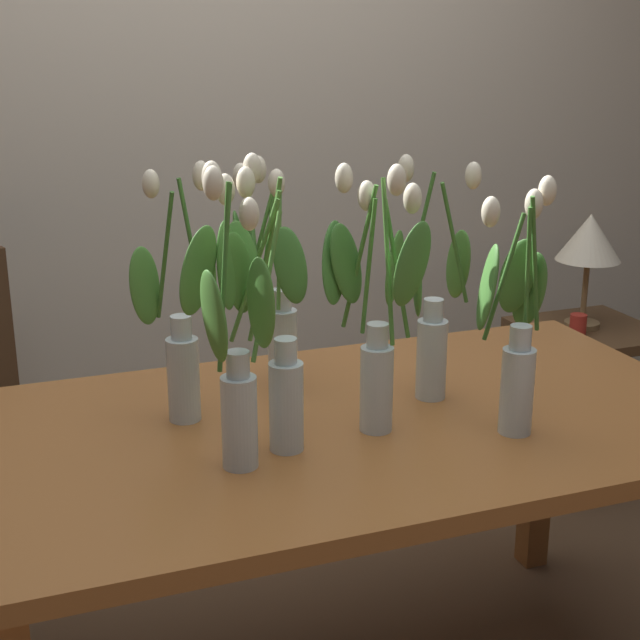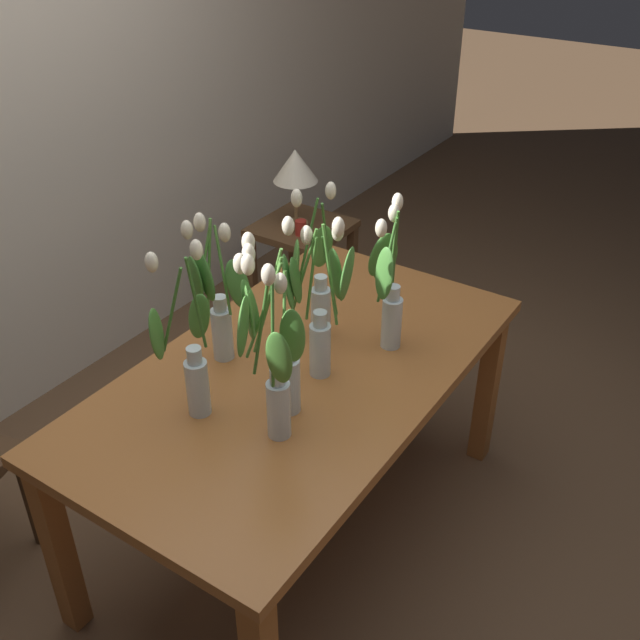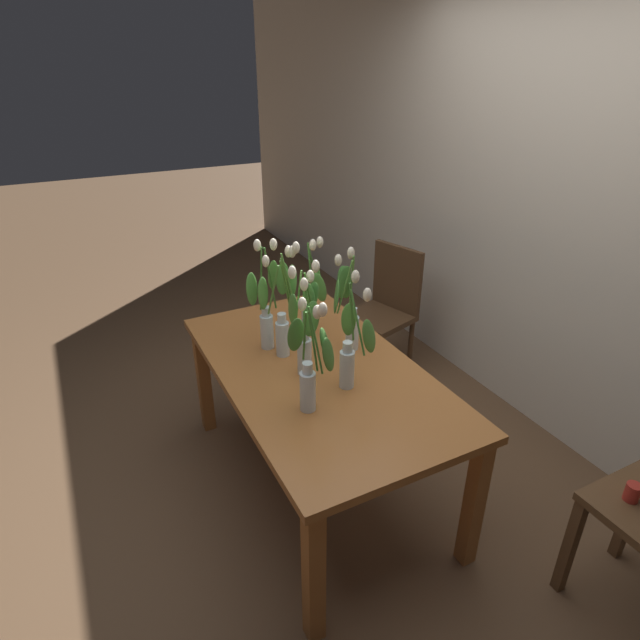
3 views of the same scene
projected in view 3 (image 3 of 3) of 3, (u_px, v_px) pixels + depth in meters
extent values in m
plane|color=brown|center=(318.00, 483.00, 2.86)|extent=(18.00, 18.00, 0.00)
cube|color=beige|center=(564.00, 206.00, 2.87)|extent=(9.00, 0.10, 2.70)
cube|color=#A3602D|center=(317.00, 371.00, 2.54)|extent=(1.60, 0.90, 0.04)
cube|color=#A3602D|center=(204.00, 380.00, 3.13)|extent=(0.07, 0.07, 0.70)
cube|color=#A3602D|center=(314.00, 576.00, 1.96)|extent=(0.07, 0.07, 0.70)
cube|color=#A3602D|center=(320.00, 350.00, 3.45)|extent=(0.07, 0.07, 0.70)
cube|color=#A3602D|center=(474.00, 503.00, 2.28)|extent=(0.07, 0.07, 0.70)
cylinder|color=silver|center=(347.00, 369.00, 2.35)|extent=(0.07, 0.07, 0.18)
cylinder|color=silver|center=(348.00, 347.00, 2.30)|extent=(0.04, 0.04, 0.05)
cylinder|color=silver|center=(347.00, 375.00, 2.36)|extent=(0.06, 0.06, 0.11)
cylinder|color=#3D752D|center=(352.00, 313.00, 2.26)|extent=(0.05, 0.06, 0.31)
ellipsoid|color=#F2E5C6|center=(355.00, 277.00, 2.22)|extent=(0.04, 0.04, 0.06)
ellipsoid|color=#4C8E38|center=(349.00, 320.00, 2.33)|extent=(0.09, 0.06, 0.18)
cylinder|color=#3D752D|center=(358.00, 323.00, 2.20)|extent=(0.09, 0.03, 0.28)
ellipsoid|color=#F2E5C6|center=(367.00, 295.00, 2.10)|extent=(0.04, 0.04, 0.06)
ellipsoid|color=#4C8E38|center=(369.00, 336.00, 2.21)|extent=(0.04, 0.11, 0.18)
cylinder|color=silver|center=(308.00, 391.00, 2.20)|extent=(0.07, 0.07, 0.18)
cylinder|color=silver|center=(307.00, 368.00, 2.14)|extent=(0.04, 0.04, 0.05)
cylinder|color=silver|center=(308.00, 397.00, 2.21)|extent=(0.06, 0.06, 0.11)
cylinder|color=#3D752D|center=(316.00, 341.00, 2.06)|extent=(0.06, 0.04, 0.29)
ellipsoid|color=#F2E5C6|center=(323.00, 310.00, 1.98)|extent=(0.04, 0.04, 0.06)
ellipsoid|color=#427F33|center=(328.00, 355.00, 2.09)|extent=(0.06, 0.11, 0.18)
cylinder|color=#3D752D|center=(305.00, 337.00, 2.12)|extent=(0.07, 0.02, 0.25)
ellipsoid|color=#F2E5C6|center=(302.00, 304.00, 2.09)|extent=(0.04, 0.04, 0.06)
ellipsoid|color=#427F33|center=(296.00, 335.00, 2.16)|extent=(0.06, 0.08, 0.18)
cylinder|color=#3D752D|center=(313.00, 342.00, 2.08)|extent=(0.03, 0.03, 0.27)
ellipsoid|color=#F2E5C6|center=(317.00, 312.00, 2.01)|extent=(0.04, 0.04, 0.06)
ellipsoid|color=#427F33|center=(325.00, 345.00, 2.10)|extent=(0.07, 0.11, 0.18)
cylinder|color=silver|center=(267.00, 332.00, 2.67)|extent=(0.07, 0.07, 0.18)
cylinder|color=silver|center=(266.00, 311.00, 2.61)|extent=(0.04, 0.04, 0.05)
cylinder|color=silver|center=(267.00, 337.00, 2.68)|extent=(0.06, 0.06, 0.11)
cylinder|color=#3D752D|center=(261.00, 279.00, 2.55)|extent=(0.04, 0.02, 0.34)
ellipsoid|color=#F2E5C6|center=(257.00, 245.00, 2.49)|extent=(0.04, 0.04, 0.06)
ellipsoid|color=#4C8E38|center=(252.00, 289.00, 2.59)|extent=(0.06, 0.07, 0.17)
cylinder|color=#3D752D|center=(270.00, 279.00, 2.56)|extent=(0.03, 0.06, 0.34)
ellipsoid|color=#F2E5C6|center=(273.00, 244.00, 2.51)|extent=(0.04, 0.04, 0.06)
ellipsoid|color=#4C8E38|center=(273.00, 275.00, 2.61)|extent=(0.11, 0.05, 0.18)
cylinder|color=silver|center=(283.00, 339.00, 2.60)|extent=(0.07, 0.07, 0.18)
cylinder|color=silver|center=(282.00, 318.00, 2.55)|extent=(0.04, 0.04, 0.05)
cylinder|color=silver|center=(283.00, 344.00, 2.61)|extent=(0.06, 0.06, 0.11)
cylinder|color=#56933D|center=(287.00, 286.00, 2.52)|extent=(0.05, 0.08, 0.31)
ellipsoid|color=#F2E5C6|center=(292.00, 252.00, 2.48)|extent=(0.04, 0.04, 0.06)
ellipsoid|color=#4C8E38|center=(288.00, 284.00, 2.57)|extent=(0.10, 0.07, 0.18)
cylinder|color=#56933D|center=(289.00, 284.00, 2.51)|extent=(0.04, 0.09, 0.33)
ellipsoid|color=#F2E5C6|center=(295.00, 248.00, 2.46)|extent=(0.04, 0.04, 0.06)
ellipsoid|color=#4C8E38|center=(292.00, 282.00, 2.55)|extent=(0.10, 0.07, 0.18)
cylinder|color=#56933D|center=(273.00, 290.00, 2.51)|extent=(0.08, 0.04, 0.27)
ellipsoid|color=#F2E5C6|center=(266.00, 261.00, 2.47)|extent=(0.04, 0.04, 0.06)
ellipsoid|color=#4C8E38|center=(263.00, 293.00, 2.52)|extent=(0.05, 0.07, 0.17)
cylinder|color=#56933D|center=(285.00, 285.00, 2.53)|extent=(0.09, 0.08, 0.29)
ellipsoid|color=#F2E5C6|center=(288.00, 251.00, 2.51)|extent=(0.04, 0.04, 0.06)
ellipsoid|color=#4C8E38|center=(283.00, 279.00, 2.57)|extent=(0.07, 0.08, 0.17)
cylinder|color=silver|center=(352.00, 333.00, 2.65)|extent=(0.07, 0.07, 0.18)
cylinder|color=silver|center=(353.00, 313.00, 2.60)|extent=(0.04, 0.04, 0.05)
cylinder|color=silver|center=(352.00, 338.00, 2.67)|extent=(0.06, 0.06, 0.11)
cylinder|color=#56933D|center=(352.00, 283.00, 2.58)|extent=(0.08, 0.03, 0.28)
ellipsoid|color=#F2E5C6|center=(351.00, 253.00, 2.55)|extent=(0.04, 0.04, 0.06)
ellipsoid|color=#427F33|center=(344.00, 282.00, 2.62)|extent=(0.07, 0.08, 0.18)
cylinder|color=#56933D|center=(345.00, 288.00, 2.54)|extent=(0.04, 0.07, 0.28)
ellipsoid|color=#F2E5C6|center=(338.00, 260.00, 2.47)|extent=(0.04, 0.04, 0.06)
ellipsoid|color=#427F33|center=(337.00, 297.00, 2.53)|extent=(0.09, 0.08, 0.18)
cylinder|color=#56933D|center=(351.00, 283.00, 2.56)|extent=(0.05, 0.02, 0.30)
ellipsoid|color=#F2E5C6|center=(351.00, 253.00, 2.51)|extent=(0.04, 0.04, 0.06)
ellipsoid|color=#427F33|center=(343.00, 282.00, 2.59)|extent=(0.03, 0.11, 0.18)
cylinder|color=silver|center=(308.00, 318.00, 2.81)|extent=(0.07, 0.07, 0.18)
cylinder|color=silver|center=(308.00, 298.00, 2.76)|extent=(0.04, 0.04, 0.05)
cylinder|color=silver|center=(308.00, 322.00, 2.82)|extent=(0.06, 0.06, 0.11)
cylinder|color=#3D752D|center=(314.00, 271.00, 2.73)|extent=(0.04, 0.09, 0.28)
ellipsoid|color=#F2E5C6|center=(320.00, 242.00, 2.69)|extent=(0.04, 0.04, 0.06)
ellipsoid|color=#4C8E38|center=(316.00, 279.00, 2.80)|extent=(0.08, 0.04, 0.17)
cylinder|color=#3D752D|center=(311.00, 273.00, 2.66)|extent=(0.06, 0.01, 0.31)
ellipsoid|color=#F2E5C6|center=(313.00, 245.00, 2.58)|extent=(0.04, 0.04, 0.06)
ellipsoid|color=#4C8E38|center=(320.00, 288.00, 2.68)|extent=(0.03, 0.12, 0.18)
cylinder|color=silver|center=(305.00, 356.00, 2.45)|extent=(0.07, 0.07, 0.18)
cylinder|color=silver|center=(304.00, 335.00, 2.40)|extent=(0.04, 0.04, 0.05)
cylinder|color=silver|center=(305.00, 362.00, 2.46)|extent=(0.06, 0.06, 0.11)
cylinder|color=#478433|center=(308.00, 306.00, 2.35)|extent=(0.02, 0.04, 0.28)
ellipsoid|color=#F2E5C6|center=(310.00, 276.00, 2.30)|extent=(0.04, 0.04, 0.06)
ellipsoid|color=#427F33|center=(310.00, 301.00, 2.39)|extent=(0.11, 0.04, 0.18)
cylinder|color=#478433|center=(304.00, 312.00, 2.30)|extent=(0.06, 0.03, 0.28)
ellipsoid|color=#F2E5C6|center=(304.00, 284.00, 2.22)|extent=(0.04, 0.04, 0.06)
ellipsoid|color=#427F33|center=(311.00, 319.00, 2.28)|extent=(0.05, 0.10, 0.18)
cylinder|color=#478433|center=(298.00, 306.00, 2.31)|extent=(0.02, 0.06, 0.32)
ellipsoid|color=#F2E5C6|center=(292.00, 272.00, 2.22)|extent=(0.04, 0.04, 0.06)
ellipsoid|color=#427F33|center=(293.00, 310.00, 2.27)|extent=(0.11, 0.04, 0.18)
cylinder|color=#478433|center=(310.00, 301.00, 2.36)|extent=(0.05, 0.08, 0.30)
ellipsoid|color=#F2E5C6|center=(316.00, 266.00, 2.32)|extent=(0.04, 0.04, 0.06)
ellipsoid|color=#427F33|center=(311.00, 299.00, 2.41)|extent=(0.09, 0.09, 0.18)
cube|color=#4C331E|center=(378.00, 318.00, 3.65)|extent=(0.50, 0.50, 0.04)
cylinder|color=#4C331E|center=(379.00, 365.00, 3.55)|extent=(0.04, 0.04, 0.43)
cylinder|color=#4C331E|center=(343.00, 346.00, 3.77)|extent=(0.04, 0.04, 0.43)
cylinder|color=#4C331E|center=(410.00, 347.00, 3.75)|extent=(0.04, 0.04, 0.43)
cylinder|color=#4C331E|center=(375.00, 331.00, 3.97)|extent=(0.04, 0.04, 0.43)
cube|color=#4C331E|center=(397.00, 278.00, 3.65)|extent=(0.39, 0.15, 0.46)
cube|color=brown|center=(570.00, 546.00, 2.19)|extent=(0.04, 0.04, 0.51)
cube|color=brown|center=(629.00, 514.00, 2.34)|extent=(0.04, 0.04, 0.51)
cylinder|color=#B72D23|center=(632.00, 492.00, 2.01)|extent=(0.06, 0.06, 0.07)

